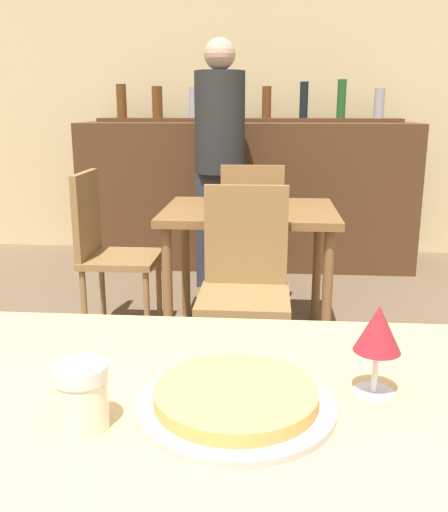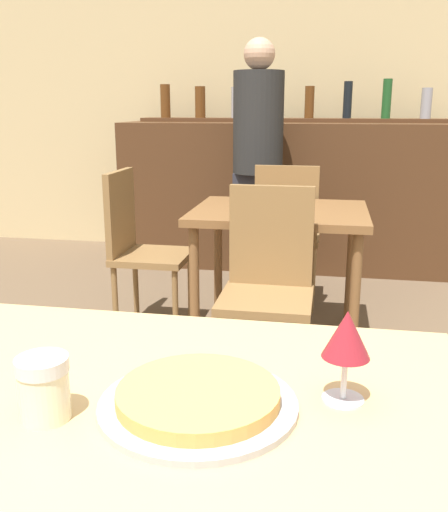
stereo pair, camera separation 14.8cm
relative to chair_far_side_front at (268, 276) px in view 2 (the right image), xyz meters
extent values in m
cube|color=#D1B784|center=(-0.08, 2.58, 0.88)|extent=(8.00, 0.05, 2.80)
cube|color=tan|center=(-0.08, -1.56, 0.24)|extent=(1.19, 0.73, 0.04)
cylinder|color=tan|center=(0.45, -1.26, -0.15)|extent=(0.05, 0.05, 0.74)
cube|color=brown|center=(0.00, 0.54, 0.19)|extent=(0.91, 0.74, 0.04)
cylinder|color=brown|center=(-0.39, 0.23, -0.18)|extent=(0.05, 0.05, 0.69)
cylinder|color=brown|center=(0.39, 0.23, -0.18)|extent=(0.05, 0.05, 0.69)
cylinder|color=brown|center=(-0.39, 0.85, -0.18)|extent=(0.05, 0.05, 0.69)
cylinder|color=brown|center=(0.39, 0.85, -0.18)|extent=(0.05, 0.05, 0.69)
cube|color=#4C2D19|center=(-0.08, 2.07, 0.04)|extent=(2.60, 0.56, 1.13)
cube|color=#4C2D19|center=(-0.08, 2.21, 0.62)|extent=(2.39, 0.24, 0.03)
cylinder|color=#5B3314|center=(-1.10, 2.21, 0.77)|extent=(0.08, 0.08, 0.26)
cylinder|color=#5B3314|center=(-0.81, 2.21, 0.76)|extent=(0.08, 0.08, 0.25)
cylinder|color=#9999A3|center=(-0.51, 2.21, 0.76)|extent=(0.07, 0.07, 0.24)
cylinder|color=#1E5123|center=(-0.22, 2.21, 0.77)|extent=(0.08, 0.08, 0.26)
cylinder|color=#5B3314|center=(0.07, 2.21, 0.76)|extent=(0.07, 0.07, 0.24)
cylinder|color=black|center=(0.36, 2.21, 0.78)|extent=(0.07, 0.07, 0.28)
cylinder|color=#1E5123|center=(0.65, 2.21, 0.78)|extent=(0.07, 0.07, 0.29)
cylinder|color=#9999A3|center=(0.94, 2.21, 0.75)|extent=(0.08, 0.08, 0.23)
cube|color=olive|center=(0.00, -0.08, -0.08)|extent=(0.40, 0.40, 0.04)
cube|color=olive|center=(0.00, 0.10, 0.16)|extent=(0.38, 0.04, 0.46)
cylinder|color=olive|center=(-0.17, -0.25, -0.31)|extent=(0.03, 0.03, 0.42)
cylinder|color=olive|center=(0.17, -0.25, -0.31)|extent=(0.03, 0.03, 0.42)
cylinder|color=olive|center=(-0.17, 0.09, -0.31)|extent=(0.03, 0.03, 0.42)
cylinder|color=olive|center=(0.17, 0.09, -0.31)|extent=(0.03, 0.03, 0.42)
cube|color=olive|center=(0.00, 1.16, -0.08)|extent=(0.40, 0.40, 0.04)
cube|color=olive|center=(0.00, 0.97, 0.16)|extent=(0.38, 0.04, 0.46)
cylinder|color=olive|center=(0.17, 1.33, -0.31)|extent=(0.03, 0.03, 0.42)
cylinder|color=olive|center=(-0.17, 1.33, -0.31)|extent=(0.03, 0.03, 0.42)
cylinder|color=olive|center=(0.17, 0.99, -0.31)|extent=(0.03, 0.03, 0.42)
cylinder|color=olive|center=(-0.17, 0.99, -0.31)|extent=(0.03, 0.03, 0.42)
cube|color=olive|center=(-0.70, 0.54, -0.08)|extent=(0.40, 0.40, 0.04)
cube|color=olive|center=(-0.89, 0.54, 0.16)|extent=(0.04, 0.38, 0.46)
cylinder|color=olive|center=(-0.53, 0.37, -0.31)|extent=(0.03, 0.03, 0.42)
cylinder|color=olive|center=(-0.53, 0.71, -0.31)|extent=(0.03, 0.03, 0.42)
cylinder|color=olive|center=(-0.87, 0.37, -0.31)|extent=(0.03, 0.03, 0.42)
cylinder|color=olive|center=(-0.87, 0.71, -0.31)|extent=(0.03, 0.03, 0.42)
cylinder|color=#A3A3A8|center=(0.05, -1.61, 0.26)|extent=(0.33, 0.33, 0.01)
cylinder|color=gold|center=(0.05, -1.61, 0.28)|extent=(0.27, 0.27, 0.02)
cylinder|color=beige|center=(-0.17, -1.68, 0.30)|extent=(0.08, 0.08, 0.08)
cylinder|color=silver|center=(-0.17, -1.68, 0.35)|extent=(0.08, 0.08, 0.02)
cube|color=#2D2D38|center=(-0.24, 1.49, -0.12)|extent=(0.32, 0.18, 0.81)
cylinder|color=#262626|center=(-0.24, 1.49, 0.62)|extent=(0.34, 0.34, 0.67)
sphere|color=tan|center=(-0.24, 1.49, 1.06)|extent=(0.21, 0.21, 0.21)
cylinder|color=silver|center=(0.29, -1.54, 0.26)|extent=(0.07, 0.07, 0.00)
cylinder|color=silver|center=(0.29, -1.54, 0.30)|extent=(0.01, 0.01, 0.07)
cone|color=maroon|center=(0.29, -1.54, 0.38)|extent=(0.08, 0.08, 0.08)
camera|label=1|loc=(0.10, -2.44, 0.74)|focal=40.00mm
camera|label=2|loc=(0.25, -2.42, 0.74)|focal=40.00mm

